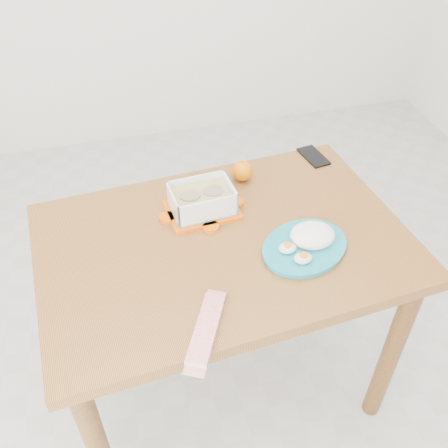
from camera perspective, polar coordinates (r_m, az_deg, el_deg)
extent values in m
plane|color=#B7B7B2|center=(2.13, 2.61, -13.49)|extent=(3.50, 3.50, 0.00)
cube|color=#A1612D|center=(1.47, 0.00, -2.34)|extent=(1.12, 0.80, 0.04)
cylinder|color=brown|center=(1.76, 18.56, -13.79)|extent=(0.06, 0.06, 0.71)
cylinder|color=brown|center=(1.90, -16.82, -7.91)|extent=(0.06, 0.06, 0.71)
cylinder|color=brown|center=(2.07, 9.65, -1.43)|extent=(0.06, 0.06, 0.71)
cube|color=#ED5907|center=(1.54, -2.49, 1.62)|extent=(0.23, 0.18, 0.01)
cube|color=white|center=(1.52, -2.54, 2.94)|extent=(0.20, 0.15, 0.08)
cube|color=tan|center=(1.52, -2.54, 2.72)|extent=(0.18, 0.14, 0.05)
cylinder|color=#8D7F5C|center=(1.50, -3.88, 2.97)|extent=(0.07, 0.07, 0.02)
cylinder|color=#8D7F5C|center=(1.52, -1.24, 3.55)|extent=(0.07, 0.07, 0.02)
sphere|color=orange|center=(1.66, 2.07, 6.09)|extent=(0.07, 0.07, 0.07)
cylinder|color=teal|center=(1.43, 9.17, -2.67)|extent=(0.35, 0.35, 0.02)
ellipsoid|color=white|center=(1.43, 10.14, -0.92)|extent=(0.16, 0.16, 0.05)
ellipsoid|color=silver|center=(1.40, 7.26, -2.74)|extent=(0.06, 0.06, 0.03)
ellipsoid|color=silver|center=(1.37, 9.03, -3.88)|extent=(0.06, 0.06, 0.03)
cube|color=red|center=(1.23, -2.04, -11.92)|extent=(0.14, 0.21, 0.02)
cube|color=black|center=(1.81, 10.19, 7.62)|extent=(0.08, 0.14, 0.01)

